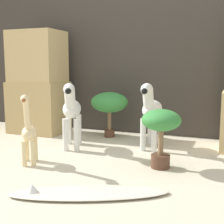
{
  "coord_description": "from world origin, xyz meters",
  "views": [
    {
      "loc": [
        0.96,
        -1.94,
        0.77
      ],
      "look_at": [
        -0.11,
        0.77,
        0.34
      ],
      "focal_mm": 50.0,
      "sensor_mm": 36.0,
      "label": 1
    }
  ],
  "objects_px": {
    "zebra_left": "(72,110)",
    "potted_palm_back": "(109,103)",
    "zebra_right": "(151,110)",
    "giraffe_figurine": "(29,133)",
    "potted_palm_front": "(161,126)",
    "surfboard": "(87,193)"
  },
  "relations": [
    {
      "from": "zebra_left",
      "to": "potted_palm_front",
      "type": "bearing_deg",
      "value": -16.12
    },
    {
      "from": "giraffe_figurine",
      "to": "potted_palm_back",
      "type": "bearing_deg",
      "value": 78.97
    },
    {
      "from": "potted_palm_front",
      "to": "surfboard",
      "type": "distance_m",
      "value": 0.8
    },
    {
      "from": "zebra_left",
      "to": "potted_palm_front",
      "type": "relative_size",
      "value": 1.38
    },
    {
      "from": "giraffe_figurine",
      "to": "potted_palm_front",
      "type": "distance_m",
      "value": 1.03
    },
    {
      "from": "zebra_left",
      "to": "surfboard",
      "type": "xyz_separation_m",
      "value": [
        0.61,
        -0.93,
        -0.35
      ]
    },
    {
      "from": "zebra_left",
      "to": "zebra_right",
      "type": "bearing_deg",
      "value": 19.86
    },
    {
      "from": "zebra_left",
      "to": "potted_palm_front",
      "type": "xyz_separation_m",
      "value": [
        0.91,
        -0.26,
        -0.04
      ]
    },
    {
      "from": "surfboard",
      "to": "zebra_left",
      "type": "bearing_deg",
      "value": 123.38
    },
    {
      "from": "zebra_right",
      "to": "potted_palm_front",
      "type": "xyz_separation_m",
      "value": [
        0.21,
        -0.52,
        -0.04
      ]
    },
    {
      "from": "zebra_right",
      "to": "potted_palm_back",
      "type": "relative_size",
      "value": 1.27
    },
    {
      "from": "zebra_left",
      "to": "potted_palm_back",
      "type": "relative_size",
      "value": 1.27
    },
    {
      "from": "zebra_right",
      "to": "zebra_left",
      "type": "distance_m",
      "value": 0.74
    },
    {
      "from": "zebra_left",
      "to": "giraffe_figurine",
      "type": "height_order",
      "value": "zebra_left"
    },
    {
      "from": "zebra_right",
      "to": "surfboard",
      "type": "xyz_separation_m",
      "value": [
        -0.08,
        -1.19,
        -0.35
      ]
    },
    {
      "from": "giraffe_figurine",
      "to": "surfboard",
      "type": "bearing_deg",
      "value": -28.46
    },
    {
      "from": "potted_palm_front",
      "to": "surfboard",
      "type": "height_order",
      "value": "potted_palm_front"
    },
    {
      "from": "potted_palm_back",
      "to": "potted_palm_front",
      "type": "bearing_deg",
      "value": -47.79
    },
    {
      "from": "potted_palm_front",
      "to": "potted_palm_back",
      "type": "distance_m",
      "value": 1.13
    },
    {
      "from": "zebra_left",
      "to": "potted_palm_back",
      "type": "distance_m",
      "value": 0.6
    },
    {
      "from": "potted_palm_front",
      "to": "potted_palm_back",
      "type": "height_order",
      "value": "potted_palm_back"
    },
    {
      "from": "zebra_left",
      "to": "giraffe_figurine",
      "type": "distance_m",
      "value": 0.58
    }
  ]
}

